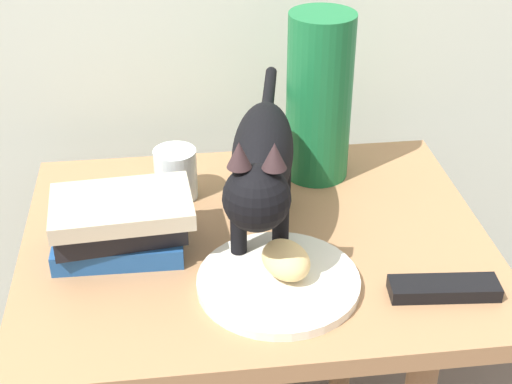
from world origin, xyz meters
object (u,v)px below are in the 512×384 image
bread_roll (286,260)px  book_stack (120,224)px  candle_jar (176,176)px  plate (278,282)px  tv_remote (444,288)px  side_table (256,285)px  cat (262,162)px  green_vase (319,98)px

bread_roll → book_stack: 0.25m
book_stack → candle_jar: (0.09, 0.15, -0.01)m
bread_roll → plate: bearing=-148.2°
plate → tv_remote: (0.22, -0.05, 0.00)m
side_table → cat: (0.01, -0.00, 0.23)m
cat → green_vase: (0.12, 0.19, 0.01)m
side_table → book_stack: book_stack is taller
plate → book_stack: book_stack is taller
book_stack → green_vase: green_vase is taller
bread_roll → candle_jar: size_ratio=0.94×
side_table → cat: bearing=-31.0°
cat → book_stack: bearing=-178.0°
side_table → green_vase: 0.33m
bread_roll → tv_remote: bread_roll is taller
book_stack → bread_roll: bearing=-24.6°
plate → book_stack: (-0.22, 0.11, 0.04)m
bread_roll → tv_remote: size_ratio=0.53×
green_vase → candle_jar: 0.27m
book_stack → candle_jar: size_ratio=2.48×
book_stack → candle_jar: bearing=59.7°
side_table → tv_remote: bearing=-35.4°
side_table → book_stack: bearing=-176.5°
bread_roll → cat: size_ratio=0.17×
side_table → cat: 0.23m
plate → candle_jar: bearing=117.0°
book_stack → side_table: bearing=3.5°
bread_roll → candle_jar: (-0.14, 0.25, -0.00)m
side_table → bread_roll: (0.03, -0.12, 0.13)m
green_vase → plate: bearing=-110.1°
cat → candle_jar: cat is taller
side_table → candle_jar: candle_jar is taller
plate → cat: 0.17m
plate → candle_jar: (-0.13, 0.26, 0.03)m
candle_jar → plate: bearing=-63.0°
side_table → candle_jar: size_ratio=8.35×
bread_roll → green_vase: size_ratio=0.28×
green_vase → candle_jar: size_ratio=3.37×
green_vase → bread_roll: bearing=-108.7°
side_table → candle_jar: 0.22m
side_table → tv_remote: 0.31m
plate → green_vase: green_vase is taller
side_table → book_stack: (-0.20, -0.01, 0.14)m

